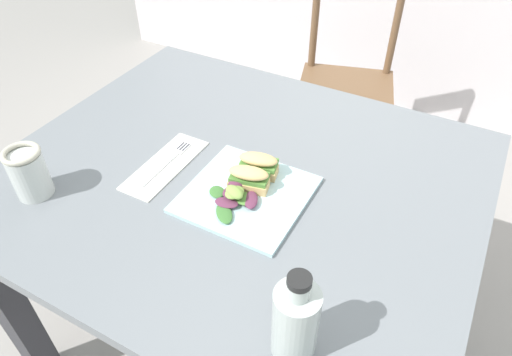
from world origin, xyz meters
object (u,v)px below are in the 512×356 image
chair_wooden_far (346,84)px  plate_lunch (248,193)px  sandwich_half_front (249,178)px  mason_jar_iced_tea (29,175)px  fork_on_napkin (169,160)px  bottle_cold_brew (295,324)px  dining_table (239,210)px  sandwich_half_back (258,164)px

chair_wooden_far → plate_lunch: 1.13m
sandwich_half_front → mason_jar_iced_tea: bearing=-150.7°
plate_lunch → sandwich_half_front: 0.04m
chair_wooden_far → fork_on_napkin: size_ratio=4.70×
bottle_cold_brew → mason_jar_iced_tea: 0.68m
plate_lunch → sandwich_half_front: (-0.00, 0.01, 0.03)m
chair_wooden_far → plate_lunch: size_ratio=3.29×
chair_wooden_far → dining_table: bearing=-86.6°
sandwich_half_back → chair_wooden_far: bearing=96.3°
plate_lunch → sandwich_half_back: 0.08m
sandwich_half_back → bottle_cold_brew: 0.44m
dining_table → plate_lunch: size_ratio=4.26×
dining_table → mason_jar_iced_tea: (-0.37, -0.28, 0.18)m
dining_table → sandwich_half_back: size_ratio=11.40×
fork_on_napkin → dining_table: bearing=14.8°
sandwich_half_back → bottle_cold_brew: size_ratio=0.53×
plate_lunch → sandwich_half_front: size_ratio=2.68×
sandwich_half_back → fork_on_napkin: bearing=-165.9°
fork_on_napkin → plate_lunch: bearing=-3.1°
dining_table → sandwich_half_back: 0.17m
mason_jar_iced_tea → dining_table: bearing=37.3°
plate_lunch → chair_wooden_far: bearing=96.4°
sandwich_half_front → fork_on_napkin: size_ratio=0.53×
dining_table → chair_wooden_far: 1.05m
mason_jar_iced_tea → chair_wooden_far: bearing=76.9°
plate_lunch → sandwich_half_back: bearing=97.3°
chair_wooden_far → bottle_cold_brew: (0.37, -1.37, 0.36)m
sandwich_half_back → fork_on_napkin: sandwich_half_back is taller
dining_table → sandwich_half_front: (0.06, -0.04, 0.17)m
dining_table → fork_on_napkin: size_ratio=6.08×
chair_wooden_far → plate_lunch: chair_wooden_far is taller
chair_wooden_far → mason_jar_iced_tea: 1.39m
sandwich_half_front → fork_on_napkin: (-0.22, -0.00, -0.03)m
sandwich_half_back → fork_on_napkin: 0.23m
sandwich_half_back → bottle_cold_brew: (0.26, -0.35, 0.03)m
chair_wooden_far → sandwich_half_back: chair_wooden_far is taller
dining_table → plate_lunch: bearing=-43.2°
sandwich_half_back → fork_on_napkin: (-0.22, -0.05, -0.03)m
fork_on_napkin → mason_jar_iced_tea: 0.31m
bottle_cold_brew → mason_jar_iced_tea: bottle_cold_brew is taller
sandwich_half_back → plate_lunch: bearing=-82.7°
dining_table → plate_lunch: (0.06, -0.06, 0.13)m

